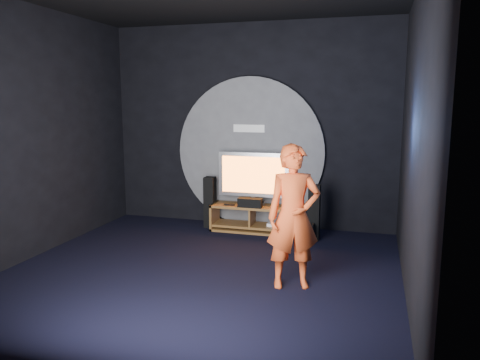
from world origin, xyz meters
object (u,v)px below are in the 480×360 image
object	(u,v)px
tv	(253,176)
tower_speaker_right	(314,212)
player	(293,217)
tower_speaker_left	(210,202)
media_console	(253,220)
subwoofer	(305,232)

from	to	relation	value
tv	tower_speaker_right	xyz separation A→B (m)	(1.06, -0.26, -0.49)
tv	player	size ratio (longest dim) A/B	0.71
tower_speaker_left	player	bearing A→B (deg)	-50.51
media_console	player	world-z (taller)	player
tower_speaker_right	player	world-z (taller)	player
tv	tower_speaker_left	bearing A→B (deg)	179.99
subwoofer	player	distance (m)	1.96
media_console	subwoofer	size ratio (longest dim) A/B	4.66
tv	tower_speaker_right	size ratio (longest dim) A/B	1.36
tv	subwoofer	xyz separation A→B (m)	(0.95, -0.41, -0.79)
media_console	tower_speaker_left	bearing A→B (deg)	175.11
tower_speaker_right	player	xyz separation A→B (m)	(-0.00, -1.98, 0.41)
tv	tower_speaker_left	world-z (taller)	tv
tower_speaker_left	tower_speaker_right	xyz separation A→B (m)	(1.84, -0.26, 0.00)
tower_speaker_left	tower_speaker_right	world-z (taller)	same
media_console	player	bearing A→B (deg)	-64.05
media_console	tower_speaker_left	world-z (taller)	tower_speaker_left
media_console	player	size ratio (longest dim) A/B	0.81
tower_speaker_right	player	distance (m)	2.02
tower_speaker_right	tv	bearing A→B (deg)	166.24
subwoofer	player	bearing A→B (deg)	-86.46
tower_speaker_left	tower_speaker_right	distance (m)	1.86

